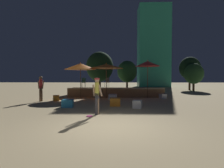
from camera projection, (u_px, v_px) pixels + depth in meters
ground_plane at (108, 127)px, 6.16m from camera, size 120.00×120.00×0.00m
wooden_deck at (116, 92)px, 16.48m from camera, size 8.59×2.29×0.84m
patio_umbrella_0 at (148, 64)px, 14.97m from camera, size 2.07×2.07×3.26m
patio_umbrella_1 at (106, 66)px, 14.89m from camera, size 2.87×2.87×3.00m
patio_umbrella_2 at (81, 66)px, 15.21m from camera, size 2.76×2.76×3.08m
cube_seat_0 at (56, 98)px, 13.19m from camera, size 0.56×0.56×0.42m
cube_seat_1 at (163, 96)px, 14.58m from camera, size 0.59×0.59×0.39m
cube_seat_2 at (137, 104)px, 9.95m from camera, size 0.60×0.60×0.46m
cube_seat_3 at (68, 103)px, 10.33m from camera, size 0.66×0.66×0.45m
cube_seat_4 at (115, 102)px, 10.79m from camera, size 0.66×0.66×0.48m
cube_seat_5 at (113, 97)px, 14.20m from camera, size 0.68×0.68×0.40m
person_0 at (41, 87)px, 12.80m from camera, size 0.51×0.31×1.86m
person_1 at (97, 94)px, 8.22m from camera, size 0.51×0.29×1.73m
bistro_chair_0 at (84, 82)px, 16.18m from camera, size 0.44×0.45×0.90m
bistro_chair_1 at (107, 81)px, 16.96m from camera, size 0.48×0.48×0.90m
frisbee_disc at (90, 116)px, 7.80m from camera, size 0.28×0.28×0.03m
background_tree_0 at (194, 74)px, 23.13m from camera, size 2.50×2.50×3.67m
background_tree_1 at (190, 68)px, 24.87m from camera, size 2.90×2.90×4.73m
background_tree_2 at (127, 72)px, 25.52m from camera, size 2.86×2.86×4.24m
background_tree_3 at (100, 67)px, 21.53m from camera, size 3.33×3.33×4.94m
distant_building at (153, 47)px, 34.40m from camera, size 6.00×3.76×15.77m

